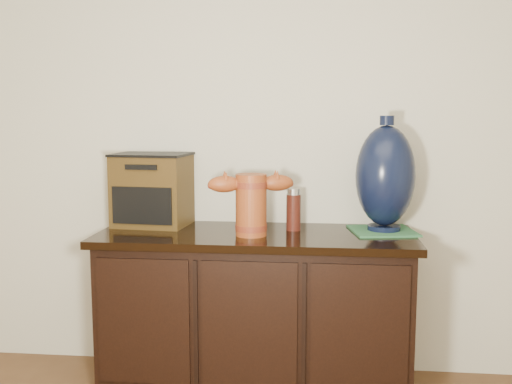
# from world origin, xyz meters

# --- Properties ---
(sideboard) EXTENTS (1.46, 0.56, 0.75)m
(sideboard) POSITION_xyz_m (0.00, 2.23, 0.39)
(sideboard) COLOR black
(sideboard) RESTS_ON ground
(terracotta_vessel) EXTENTS (0.39, 0.19, 0.28)m
(terracotta_vessel) POSITION_xyz_m (-0.01, 2.16, 0.91)
(terracotta_vessel) COLOR #95431B
(terracotta_vessel) RESTS_ON sideboard
(tv_radio) EXTENTS (0.38, 0.32, 0.36)m
(tv_radio) POSITION_xyz_m (-0.52, 2.37, 0.93)
(tv_radio) COLOR #3F2B0F
(tv_radio) RESTS_ON sideboard
(green_mat) EXTENTS (0.33, 0.33, 0.01)m
(green_mat) POSITION_xyz_m (0.59, 2.31, 0.76)
(green_mat) COLOR #2B613A
(green_mat) RESTS_ON sideboard
(lamp_base) EXTENTS (0.32, 0.32, 0.53)m
(lamp_base) POSITION_xyz_m (0.59, 2.31, 1.02)
(lamp_base) COLOR black
(lamp_base) RESTS_ON green_mat
(spray_can) EXTENTS (0.07, 0.07, 0.20)m
(spray_can) POSITION_xyz_m (0.17, 2.31, 0.85)
(spray_can) COLOR #5F1B10
(spray_can) RESTS_ON sideboard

